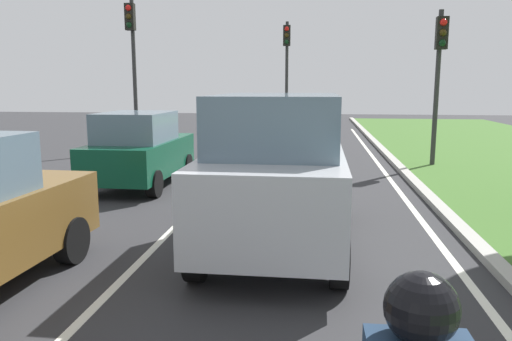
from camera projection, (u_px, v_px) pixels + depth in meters
The scene contains 9 objects.
ground_plane at pixel (245, 186), 11.96m from camera, with size 60.00×60.00×0.00m, color #2D2D30.
lane_line_center at pixel (217, 185), 12.04m from camera, with size 0.12×32.00×0.01m, color silver.
lane_line_right_edge at pixel (398, 190), 11.53m from camera, with size 0.12×32.00×0.01m, color silver.
curb_right at pixel (420, 188), 11.46m from camera, with size 0.24×48.00×0.12m, color #9E9B93.
car_suv_ahead at pixel (278, 170), 7.36m from camera, with size 1.99×4.51×2.28m.
car_hatchback_far at pixel (140, 150), 11.86m from camera, with size 1.77×3.72×1.78m.
traffic_light_near_right at pixel (439, 61), 14.18m from camera, with size 0.32×0.50×4.52m.
traffic_light_overhead_left at pixel (132, 49), 17.37m from camera, with size 0.32×0.50×5.35m.
traffic_light_far_median at pixel (287, 59), 22.41m from camera, with size 0.32×0.50×5.20m.
Camera 1 is at (1.69, 2.40, 2.42)m, focal length 34.79 mm.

